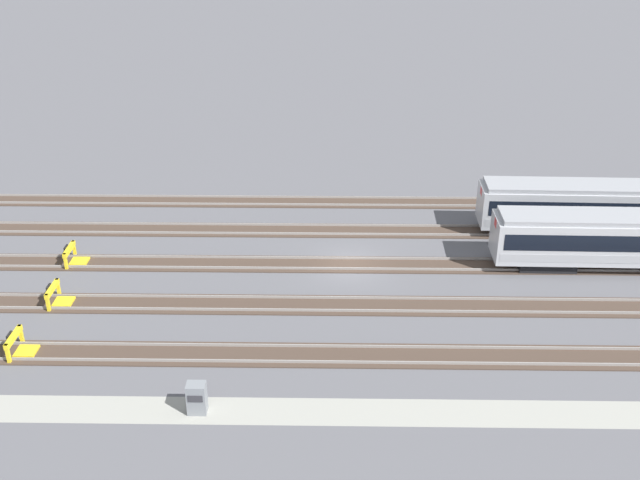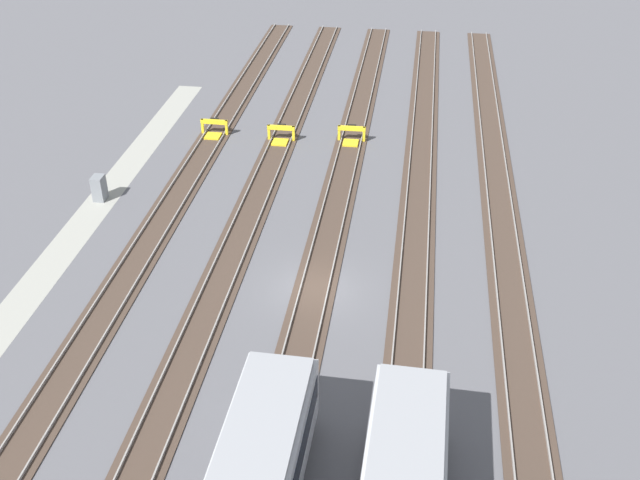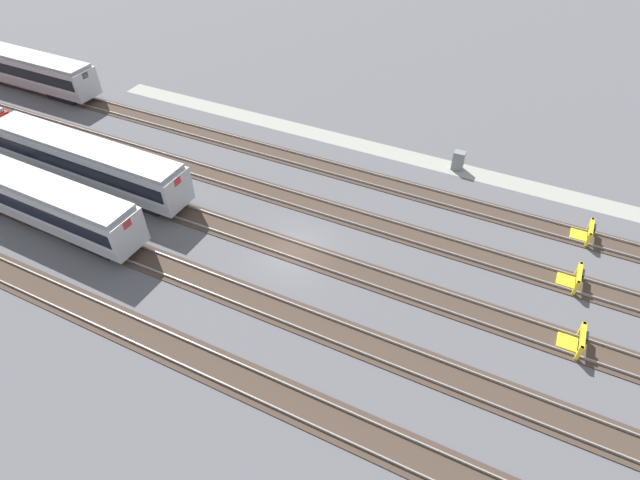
{
  "view_description": "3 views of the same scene",
  "coord_description": "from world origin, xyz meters",
  "px_view_note": "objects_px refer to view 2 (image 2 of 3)",
  "views": [
    {
      "loc": [
        -1.26,
        -42.56,
        23.15
      ],
      "look_at": [
        -1.94,
        0.0,
        1.8
      ],
      "focal_mm": 42.0,
      "sensor_mm": 36.0,
      "label": 1
    },
    {
      "loc": [
        30.99,
        4.65,
        23.13
      ],
      "look_at": [
        -1.94,
        0.0,
        1.8
      ],
      "focal_mm": 42.0,
      "sensor_mm": 36.0,
      "label": 2
    },
    {
      "loc": [
        -12.3,
        21.44,
        23.62
      ],
      "look_at": [
        -1.94,
        0.0,
        1.8
      ],
      "focal_mm": 28.0,
      "sensor_mm": 36.0,
      "label": 3
    }
  ],
  "objects_px": {
    "bumper_stop_nearest_track": "(214,129)",
    "electrical_cabinet": "(99,188)",
    "bumper_stop_middle_track": "(351,136)",
    "bumper_stop_near_inner_track": "(281,135)"
  },
  "relations": [
    {
      "from": "bumper_stop_near_inner_track",
      "to": "bumper_stop_middle_track",
      "type": "distance_m",
      "value": 5.06
    },
    {
      "from": "bumper_stop_middle_track",
      "to": "electrical_cabinet",
      "type": "height_order",
      "value": "electrical_cabinet"
    },
    {
      "from": "bumper_stop_nearest_track",
      "to": "bumper_stop_near_inner_track",
      "type": "relative_size",
      "value": 1.0
    },
    {
      "from": "bumper_stop_near_inner_track",
      "to": "bumper_stop_middle_track",
      "type": "xyz_separation_m",
      "value": [
        -0.6,
        5.03,
        0.0
      ]
    },
    {
      "from": "bumper_stop_near_inner_track",
      "to": "electrical_cabinet",
      "type": "relative_size",
      "value": 1.25
    },
    {
      "from": "bumper_stop_nearest_track",
      "to": "bumper_stop_middle_track",
      "type": "relative_size",
      "value": 1.0
    },
    {
      "from": "bumper_stop_nearest_track",
      "to": "bumper_stop_near_inner_track",
      "type": "bearing_deg",
      "value": 86.01
    },
    {
      "from": "bumper_stop_nearest_track",
      "to": "bumper_stop_middle_track",
      "type": "height_order",
      "value": "same"
    },
    {
      "from": "bumper_stop_nearest_track",
      "to": "electrical_cabinet",
      "type": "xyz_separation_m",
      "value": [
        10.17,
        -4.6,
        0.29
      ]
    },
    {
      "from": "bumper_stop_nearest_track",
      "to": "bumper_stop_middle_track",
      "type": "distance_m",
      "value": 10.06
    }
  ]
}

